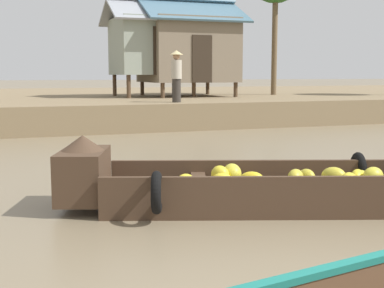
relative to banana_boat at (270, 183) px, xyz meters
The scene contains 6 objects.
ground_plane 6.04m from the banana_boat, 99.86° to the left, with size 300.00×300.00×0.00m, color #7A6B51.
riverbank_strip 19.22m from the banana_boat, 93.08° to the left, with size 160.00×20.00×0.86m, color #7F6B4C.
banana_boat is the anchor object (origin of this frame).
stilt_house_mid_right 15.19m from the banana_boat, 79.79° to the left, with size 3.72×3.39×3.92m.
stilt_house_right 15.36m from the banana_boat, 74.36° to the left, with size 4.14×3.86×3.96m.
vendor_person 10.44m from the banana_boat, 78.22° to the left, with size 0.44×0.44×1.66m.
Camera 1 is at (-2.34, -2.06, 1.76)m, focal length 49.52 mm.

